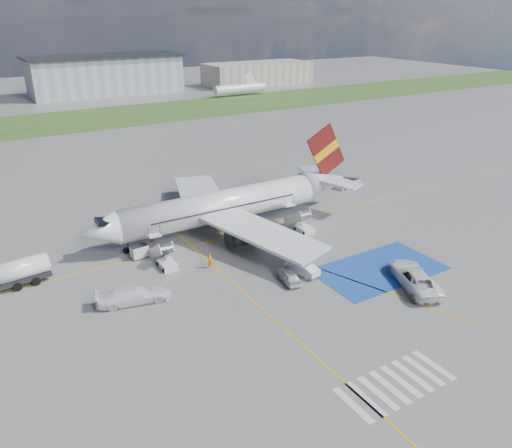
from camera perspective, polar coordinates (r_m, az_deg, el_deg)
The scene contains 22 objects.
ground at distance 52.91m, azimuth 2.98°, elevation -6.11°, with size 400.00×400.00×0.00m, color #60605E.
grass_strip at distance 137.98m, azimuth -20.06°, elevation 11.05°, with size 400.00×30.00×0.01m, color #2D4C1E.
taxiway_line_main at distance 62.09m, azimuth -3.21°, elevation -1.45°, with size 120.00×0.20×0.01m, color gold.
taxiway_line_cross at distance 43.62m, azimuth 4.92°, elevation -13.29°, with size 0.20×60.00×0.01m, color gold.
taxiway_line_diag at distance 62.09m, azimuth -3.21°, elevation -1.45°, with size 0.20×60.00×0.01m, color gold.
staging_box at distance 55.99m, azimuth 13.86°, elevation -5.05°, with size 14.00×8.00×0.01m, color navy.
crosswalk at distance 40.81m, azimuth 15.66°, elevation -17.21°, with size 9.00×4.00×0.01m.
terminal_centre at distance 180.14m, azimuth -16.80°, elevation 15.97°, with size 48.00×18.00×12.00m, color gray.
terminal_east at distance 195.62m, azimuth 0.19°, elevation 16.82°, with size 40.00×16.00×8.00m, color gray.
airliner at distance 63.05m, azimuth -2.93°, elevation 2.29°, with size 36.81×32.95×11.92m.
airstairs_fwd at distance 55.65m, azimuth -10.27°, elevation -4.19°, with size 1.90×5.20×3.60m.
airstairs_aft at distance 63.69m, azimuth 5.34°, elevation -0.25°, with size 1.90×5.20×3.60m.
fuel_tanker at distance 56.13m, azimuth -26.55°, elevation -5.57°, with size 8.42×3.18×2.81m.
gpu_cart at distance 58.09m, azimuth -13.19°, elevation -3.14°, with size 2.01×1.45×1.56m.
belt_loader at distance 81.03m, azimuth 10.46°, elevation 4.49°, with size 5.40×3.00×1.56m.
car_silver_a at distance 51.89m, azimuth 3.74°, elevation -5.92°, with size 1.56×3.89×1.32m, color silver.
car_silver_b at distance 53.47m, azimuth 5.21°, elevation -5.00°, with size 1.46×4.19×1.38m, color silver.
van_white_a at distance 53.37m, azimuth 17.67°, elevation -5.53°, with size 2.97×6.45×2.42m, color white.
van_white_b at distance 49.50m, azimuth -13.86°, elevation -7.67°, with size 2.15×5.30×2.07m, color white.
crew_fwd at distance 54.55m, azimuth -5.28°, elevation -4.20°, with size 0.62×0.41×1.70m, color #FF660D.
crew_nose at distance 61.04m, azimuth -11.67°, elevation -1.48°, with size 0.85×0.67×1.76m, color orange.
crew_aft at distance 60.43m, azimuth 3.32°, elevation -1.31°, with size 0.98×0.41×1.66m, color orange.
Camera 1 is at (-26.19, -37.98, 25.91)m, focal length 35.00 mm.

